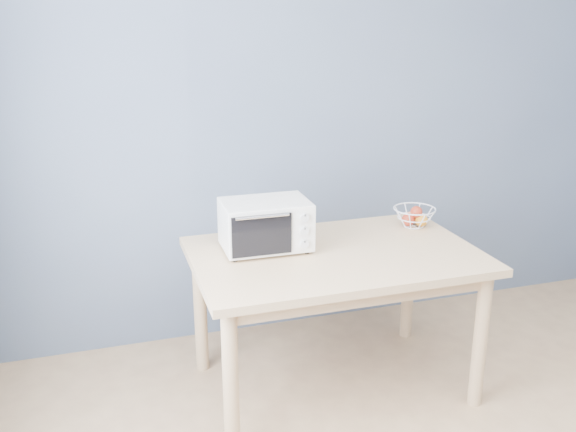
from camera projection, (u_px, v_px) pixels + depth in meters
name	position (u px, v px, depth m)	size (l,w,h in m)	color
dining_table	(335.00, 271.00, 3.18)	(1.40, 0.90, 0.75)	tan
toaster_oven	(262.00, 225.00, 3.14)	(0.43, 0.32, 0.25)	white
fruit_basket	(414.00, 216.00, 3.50)	(0.24, 0.24, 0.12)	white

